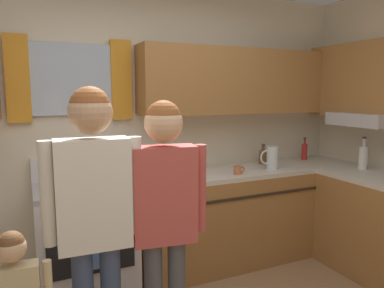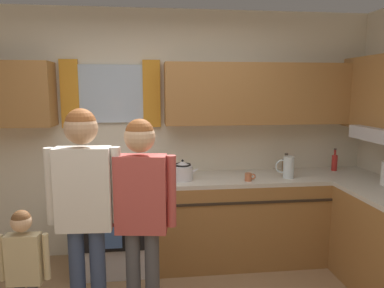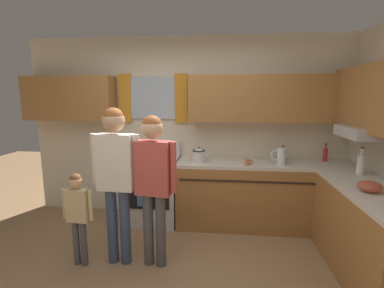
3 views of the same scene
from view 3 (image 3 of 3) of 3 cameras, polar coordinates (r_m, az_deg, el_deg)
The scene contains 13 objects.
back_wall_unit at distance 4.03m, azimuth -0.85°, elevation 5.42°, with size 4.60×0.42×2.60m.
kitchen_counter_run at distance 3.68m, azimuth 20.73°, elevation -11.98°, with size 2.35×2.11×0.90m.
stove_oven at distance 4.06m, azimuth -8.31°, elevation -9.07°, with size 0.75×0.67×1.10m.
bottle_sauce_red at distance 4.17m, azimuth 25.55°, elevation -1.95°, with size 0.06×0.06×0.25m.
bottle_squat_brown at distance 4.02m, azimuth 18.09°, elevation -2.12°, with size 0.08×0.08×0.21m.
bottle_milk_white at distance 3.66m, azimuth 31.22°, elevation -3.54°, with size 0.08×0.08×0.31m.
cup_terracotta at distance 3.63m, azimuth 11.33°, elevation -3.66°, with size 0.11×0.07×0.08m.
stovetop_kettle at distance 3.72m, azimuth 1.41°, elevation -2.26°, with size 0.27×0.20×0.21m.
water_pitcher at distance 3.75m, azimuth 17.70°, elevation -2.39°, with size 0.19×0.11×0.22m.
mixing_bowl at distance 3.09m, azimuth 32.58°, elevation -7.36°, with size 0.21×0.21×0.10m.
adult_holding_child at distance 2.96m, azimuth -15.31°, elevation -4.77°, with size 0.52×0.23×1.66m.
adult_in_plaid at distance 2.86m, azimuth -7.95°, elevation -6.03°, with size 0.49×0.22×1.59m.
small_child at distance 3.18m, azimuth -22.34°, elevation -12.13°, with size 0.34×0.13×1.00m.
Camera 3 is at (0.53, -2.17, 1.78)m, focal length 26.09 mm.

